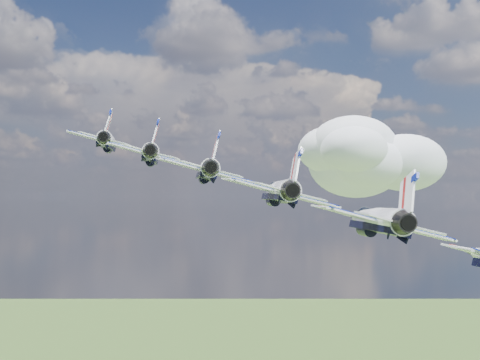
% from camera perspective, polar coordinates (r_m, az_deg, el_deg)
% --- Properties ---
extents(cloud_far, '(66.27, 52.07, 26.03)m').
position_cam_1_polar(cloud_far, '(311.24, 11.37, 2.32)').
color(cloud_far, white).
extents(jet_0, '(15.35, 18.34, 7.23)m').
position_cam_1_polar(jet_0, '(96.90, -11.16, 3.23)').
color(jet_0, white).
extents(jet_1, '(15.35, 18.34, 7.23)m').
position_cam_1_polar(jet_1, '(85.84, -7.53, 2.19)').
color(jet_1, white).
extents(jet_2, '(15.35, 18.34, 7.23)m').
position_cam_1_polar(jet_2, '(75.26, -2.85, 0.83)').
color(jet_2, white).
extents(jet_3, '(15.35, 18.34, 7.23)m').
position_cam_1_polar(jet_3, '(65.40, 3.28, -0.96)').
color(jet_3, white).
extents(jet_4, '(15.35, 18.34, 7.23)m').
position_cam_1_polar(jet_4, '(56.63, 11.46, -3.32)').
color(jet_4, silver).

